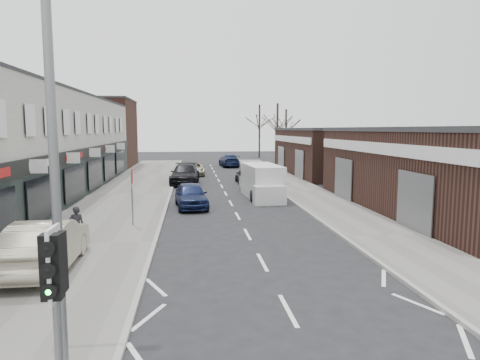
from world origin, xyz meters
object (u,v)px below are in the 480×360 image
object	(u,v)px
white_van	(263,182)
street_lamp	(63,129)
parked_car_right_a	(255,182)
parked_car_right_b	(246,176)
sedan_on_pavement	(46,244)
traffic_light	(55,281)
pedestrian	(77,226)
parked_car_left_c	(194,169)
warning_sign	(133,181)
parked_car_left_b	(185,174)
parked_car_left_a	(191,195)
parked_car_right_c	(229,160)

from	to	relation	value
white_van	street_lamp	bearing A→B (deg)	-112.41
parked_car_right_a	parked_car_right_b	distance (m)	5.35
white_van	parked_car_right_b	xyz separation A→B (m)	(-0.12, 7.89, -0.40)
sedan_on_pavement	traffic_light	bearing A→B (deg)	107.46
traffic_light	parked_car_right_a	distance (m)	25.34
pedestrian	parked_car_right_a	distance (m)	16.57
white_van	parked_car_left_c	distance (m)	15.54
warning_sign	parked_car_right_a	world-z (taller)	warning_sign
warning_sign	parked_car_left_b	distance (m)	15.99
traffic_light	parked_car_right_b	world-z (taller)	traffic_light
warning_sign	parked_car_left_c	size ratio (longest dim) A/B	0.60
sedan_on_pavement	parked_car_left_a	bearing A→B (deg)	-114.33
street_lamp	pedestrian	world-z (taller)	street_lamp
parked_car_right_c	parked_car_left_c	bearing A→B (deg)	61.81
white_van	parked_car_right_b	bearing A→B (deg)	86.81
pedestrian	parked_car_left_b	bearing A→B (deg)	-109.87
parked_car_left_b	parked_car_right_c	distance (m)	17.10
street_lamp	pedestrian	size ratio (longest dim) A/B	5.17
pedestrian	parked_car_left_c	distance (m)	26.61
pedestrian	parked_car_right_a	size ratio (longest dim) A/B	0.33
parked_car_right_b	street_lamp	bearing A→B (deg)	75.46
sedan_on_pavement	parked_car_left_c	xyz separation A→B (m)	(4.89, 28.97, -0.31)
white_van	parked_car_left_a	bearing A→B (deg)	-151.63
traffic_light	parked_car_left_c	xyz separation A→B (m)	(2.20, 36.73, -1.79)
parked_car_left_c	traffic_light	bearing A→B (deg)	-96.07
pedestrian	parked_car_left_b	world-z (taller)	pedestrian
parked_car_right_b	parked_car_right_c	distance (m)	16.34
parked_car_left_a	warning_sign	bearing A→B (deg)	-125.00
parked_car_right_a	parked_car_right_c	distance (m)	21.68
traffic_light	sedan_on_pavement	world-z (taller)	traffic_light
parked_car_left_c	parked_car_right_a	bearing A→B (deg)	-72.99
street_lamp	pedestrian	bearing A→B (deg)	104.02
sedan_on_pavement	parked_car_left_c	world-z (taller)	sedan_on_pavement
traffic_light	parked_car_left_a	world-z (taller)	traffic_light
parked_car_left_a	parked_car_right_c	size ratio (longest dim) A/B	0.83
parked_car_left_b	parked_car_right_c	size ratio (longest dim) A/B	1.09
warning_sign	parked_car_right_a	bearing A→B (deg)	54.72
sedan_on_pavement	parked_car_right_a	size ratio (longest dim) A/B	1.04
street_lamp	parked_car_right_a	world-z (taller)	street_lamp
pedestrian	parked_car_right_a	world-z (taller)	pedestrian
parked_car_left_b	parked_car_left_a	bearing A→B (deg)	-84.77
parked_car_right_b	sedan_on_pavement	bearing A→B (deg)	65.83
parked_car_right_a	white_van	bearing A→B (deg)	89.61
sedan_on_pavement	parked_car_right_a	world-z (taller)	sedan_on_pavement
parked_car_left_a	parked_car_right_b	distance (m)	11.89
parked_car_right_c	warning_sign	bearing A→B (deg)	74.05
pedestrian	parked_car_left_b	size ratio (longest dim) A/B	0.27
parked_car_left_b	parked_car_right_a	size ratio (longest dim) A/B	1.21
white_van	parked_car_left_c	bearing A→B (deg)	102.85
parked_car_right_a	street_lamp	bearing A→B (deg)	70.74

